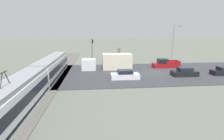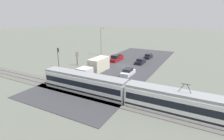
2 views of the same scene
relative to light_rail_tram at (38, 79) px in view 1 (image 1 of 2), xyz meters
name	(u,v)px [view 1 (image 1 of 2)]	position (x,y,z in m)	size (l,w,h in m)	color
ground_plane	(154,73)	(8.71, -18.07, -1.65)	(320.00, 320.00, 0.00)	#60665B
road_surface	(154,72)	(8.71, -18.07, -1.61)	(17.13, 51.36, 0.08)	#38383D
rail_bed	(54,75)	(8.71, 0.00, -1.60)	(62.52, 4.40, 0.22)	#5B5954
light_rail_tram	(38,79)	(0.00, 0.00, 0.00)	(31.23, 2.56, 4.36)	white
box_truck	(110,62)	(12.11, -10.15, -0.15)	(2.62, 9.80, 3.06)	silver
pickup_truck	(165,64)	(12.71, -21.78, -0.87)	(1.95, 5.49, 1.84)	maroon
sedan_car_0	(125,75)	(4.82, -11.84, -0.98)	(1.90, 4.51, 1.42)	silver
sedan_car_1	(224,71)	(5.58, -29.44, -0.98)	(1.70, 4.32, 1.43)	black
sedan_car_2	(185,72)	(5.55, -22.21, -0.96)	(1.86, 4.26, 1.46)	black
traffic_light_pole	(92,48)	(19.97, -6.60, 1.96)	(0.28, 0.47, 5.60)	#47474C
street_tree	(119,56)	(19.80, -12.96, 0.04)	(0.90, 0.75, 3.72)	brown
street_lamp_near_crossing	(174,41)	(20.95, -27.09, 3.46)	(0.36, 1.95, 8.94)	gray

